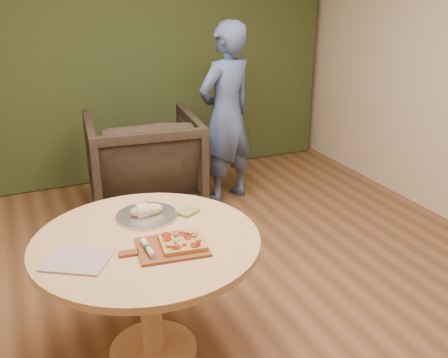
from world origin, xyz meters
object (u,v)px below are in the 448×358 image
pizza_paddle (170,247)px  person_standing (226,115)px  cutlery_roll (148,248)px  serving_tray (147,216)px  armchair (144,158)px  pedestal_table (148,261)px  flatbread_pizza (182,241)px  bread_roll (145,210)px

pizza_paddle → person_standing: 2.34m
cutlery_roll → person_standing: 2.40m
serving_tray → armchair: bearing=75.9°
cutlery_roll → armchair: size_ratio=0.20×
armchair → pedestal_table: bearing=81.7°
pizza_paddle → flatbread_pizza: flatbread_pizza is taller
pizza_paddle → armchair: size_ratio=0.46×
armchair → pizza_paddle: bearing=84.8°
cutlery_roll → serving_tray: 0.41m
person_standing → cutlery_roll: bearing=36.8°
cutlery_roll → armchair: 2.18m
pedestal_table → bread_roll: 0.32m
flatbread_pizza → bread_roll: 0.41m
flatbread_pizza → person_standing: 2.31m
flatbread_pizza → armchair: size_ratio=0.24×
bread_roll → armchair: bearing=75.7°
flatbread_pizza → person_standing: person_standing is taller
cutlery_roll → bread_roll: bearing=74.7°
pedestal_table → bread_roll: (0.06, 0.25, 0.18)m
flatbread_pizza → bread_roll: size_ratio=1.27×
flatbread_pizza → person_standing: bearing=60.5°
bread_roll → pizza_paddle: bearing=-87.6°
pedestal_table → armchair: (0.50, 1.95, -0.11)m
bread_roll → armchair: size_ratio=0.19×
cutlery_roll → person_standing: (1.32, 2.00, 0.07)m
person_standing → armchair: bearing=-27.0°
flatbread_pizza → serving_tray: size_ratio=0.69×
person_standing → pizza_paddle: bearing=39.2°
pizza_paddle → person_standing: person_standing is taller
armchair → person_standing: bearing=178.9°
serving_tray → bread_roll: bread_roll is taller
pizza_paddle → bread_roll: (-0.02, 0.40, 0.04)m
person_standing → pedestal_table: bearing=35.4°
pedestal_table → cutlery_roll: size_ratio=6.11×
armchair → person_standing: 0.86m
pizza_paddle → bread_roll: size_ratio=2.39×
pizza_paddle → flatbread_pizza: size_ratio=1.88×
pizza_paddle → bread_roll: 0.40m
flatbread_pizza → cutlery_roll: 0.18m
pizza_paddle → person_standing: bearing=66.1°
flatbread_pizza → bread_roll: (-0.08, 0.40, 0.02)m
bread_roll → armchair: 1.78m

